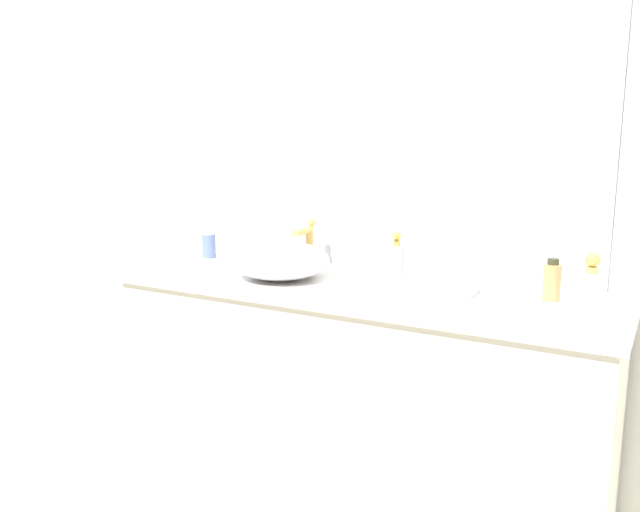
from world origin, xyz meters
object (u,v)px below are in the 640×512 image
at_px(sink_basin, 281,260).
at_px(lotion_bottle, 552,281).
at_px(soap_dispenser, 590,289).
at_px(spray_can, 209,244).
at_px(perfume_bottle, 396,267).
at_px(tissue_box, 454,269).

relative_size(sink_basin, lotion_bottle, 2.65).
relative_size(soap_dispenser, spray_can, 1.59).
bearing_deg(spray_can, sink_basin, -21.03).
xyz_separation_m(sink_basin, lotion_bottle, (0.84, 0.13, -0.00)).
bearing_deg(spray_can, perfume_bottle, -12.37).
distance_m(perfume_bottle, spray_can, 0.87).
height_order(sink_basin, spray_can, sink_basin).
bearing_deg(soap_dispenser, lotion_bottle, 137.16).
bearing_deg(lotion_bottle, soap_dispenser, -42.84).
relative_size(spray_can, tissue_box, 0.60).
relative_size(sink_basin, spray_can, 3.04).
distance_m(lotion_bottle, perfume_bottle, 0.45).
height_order(sink_basin, tissue_box, tissue_box).
distance_m(sink_basin, soap_dispenser, 0.95).
xyz_separation_m(sink_basin, tissue_box, (0.57, 0.07, 0.02)).
xyz_separation_m(perfume_bottle, tissue_box, (0.15, 0.09, -0.01)).
height_order(lotion_bottle, perfume_bottle, perfume_bottle).
bearing_deg(soap_dispenser, tissue_box, 173.80).
relative_size(lotion_bottle, perfume_bottle, 0.64).
height_order(perfume_bottle, spray_can, perfume_bottle).
bearing_deg(tissue_box, lotion_bottle, 13.40).
xyz_separation_m(spray_can, tissue_box, (1.00, -0.10, 0.02)).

